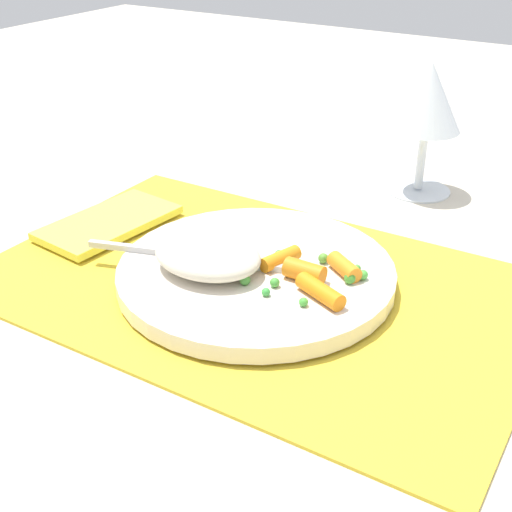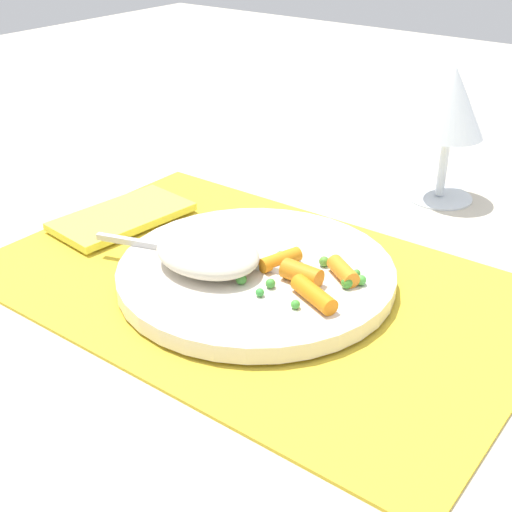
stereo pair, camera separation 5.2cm
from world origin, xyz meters
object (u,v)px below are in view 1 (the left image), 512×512
Objects in this scene: wine_glass at (428,102)px; rice_mound at (208,255)px; plate at (256,273)px; carrot_portion at (311,274)px; napkin at (109,222)px; fork at (218,258)px.

rice_mound is at bearing -104.64° from wine_glass.
plate is 2.67× the size of carrot_portion.
plate is 0.05m from rice_mound.
fork is at bearing -9.52° from napkin.
fork is 1.33× the size of wine_glass.
carrot_portion reaches higher than plate.
napkin is at bearing 164.83° from rice_mound.
rice_mound is at bearing -87.05° from fork.
carrot_portion is at bearing -3.31° from napkin.
carrot_portion is at bearing 17.96° from rice_mound.
wine_glass is at bearing 91.08° from carrot_portion.
wine_glass is at bearing 48.70° from napkin.
rice_mound is at bearing -140.43° from plate.
wine_glass is at bearing 80.29° from plate.
rice_mound is 1.07× the size of carrot_portion.
wine_glass is 1.05× the size of napkin.
plate is 1.73× the size of napkin.
plate is 1.65× the size of wine_glass.
rice_mound is 0.49× the size of fork.
wine_glass reaches higher than plate.
fork is at bearing -162.15° from plate.
fork is (-0.09, -0.01, -0.00)m from carrot_portion.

